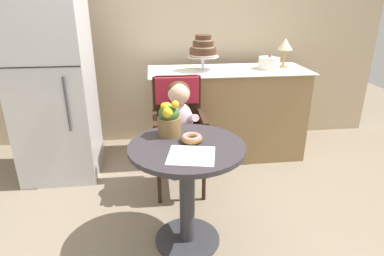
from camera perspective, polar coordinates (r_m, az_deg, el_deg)
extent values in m
plane|color=gray|center=(2.39, -0.80, -18.87)|extent=(8.00, 8.00, 0.00)
cube|color=#C1AD8E|center=(3.66, -4.23, 18.50)|extent=(4.80, 0.10, 2.70)
cylinder|color=#332D33|center=(2.00, -0.90, -3.37)|extent=(0.72, 0.72, 0.03)
cylinder|color=#333338|center=(2.18, -0.84, -11.97)|extent=(0.10, 0.10, 0.69)
cylinder|color=#333338|center=(2.38, -0.80, -18.68)|extent=(0.44, 0.44, 0.02)
cube|color=#332114|center=(2.69, -2.21, -2.00)|extent=(0.42, 0.42, 0.04)
cube|color=#332114|center=(2.78, -2.62, 4.34)|extent=(0.40, 0.04, 0.46)
cube|color=#332114|center=(2.64, -6.36, 0.04)|extent=(0.04, 0.38, 0.18)
cube|color=#332114|center=(2.67, 1.82, 0.40)|extent=(0.04, 0.38, 0.18)
cube|color=#B22338|center=(2.75, -2.67, 6.73)|extent=(0.36, 0.11, 0.22)
cylinder|color=#332114|center=(2.64, -5.74, -8.68)|extent=(0.03, 0.03, 0.45)
cylinder|color=#332114|center=(2.66, 2.10, -8.23)|extent=(0.03, 0.03, 0.45)
cylinder|color=#332114|center=(2.95, -5.94, -5.15)|extent=(0.03, 0.03, 0.45)
cylinder|color=#332114|center=(2.98, 1.02, -4.79)|extent=(0.03, 0.03, 0.45)
ellipsoid|color=silver|center=(2.61, -2.23, 1.29)|extent=(0.22, 0.16, 0.30)
sphere|color=#E0B293|center=(2.53, -2.28, 6.02)|extent=(0.17, 0.17, 0.17)
ellipsoid|color=#4C2D19|center=(2.54, -2.33, 6.62)|extent=(0.17, 0.17, 0.14)
cylinder|color=silver|center=(2.50, -4.24, 1.56)|extent=(0.08, 0.23, 0.13)
sphere|color=#E0B293|center=(2.46, -3.88, -0.57)|extent=(0.06, 0.06, 0.06)
cylinder|color=silver|center=(2.52, 0.08, 1.75)|extent=(0.08, 0.23, 0.13)
sphere|color=#E0B293|center=(2.47, 0.08, -0.39)|extent=(0.06, 0.06, 0.06)
cylinder|color=#3F4760|center=(2.57, -3.26, -1.68)|extent=(0.09, 0.22, 0.09)
cylinder|color=#3F4760|center=(2.55, -3.01, -6.18)|extent=(0.08, 0.08, 0.26)
cylinder|color=#3F4760|center=(2.58, -0.82, -1.57)|extent=(0.09, 0.22, 0.09)
cylinder|color=#3F4760|center=(2.55, -0.53, -6.04)|extent=(0.08, 0.08, 0.26)
cube|color=white|center=(1.86, -0.11, -4.80)|extent=(0.31, 0.30, 0.00)
torus|color=#936033|center=(2.03, -0.08, -1.83)|extent=(0.14, 0.14, 0.04)
torus|color=pink|center=(2.03, -0.08, -1.53)|extent=(0.12, 0.12, 0.02)
cylinder|color=brown|center=(2.13, -3.97, 0.33)|extent=(0.15, 0.15, 0.12)
ellipsoid|color=#38662D|center=(2.10, -4.03, 2.62)|extent=(0.14, 0.14, 0.10)
sphere|color=gold|center=(2.10, -3.28, 2.61)|extent=(0.06, 0.06, 0.06)
sphere|color=gold|center=(2.13, -3.49, 3.07)|extent=(0.06, 0.06, 0.06)
sphere|color=gold|center=(2.11, -4.39, 3.63)|extent=(0.07, 0.07, 0.07)
sphere|color=gold|center=(2.10, -4.59, 2.95)|extent=(0.06, 0.06, 0.06)
sphere|color=gold|center=(2.06, -4.88, 3.77)|extent=(0.05, 0.05, 0.05)
sphere|color=gold|center=(2.04, -4.25, 2.67)|extent=(0.06, 0.06, 0.06)
sphere|color=gold|center=(2.04, -2.95, 4.10)|extent=(0.05, 0.05, 0.05)
cube|color=#93754C|center=(3.38, 6.07, 2.53)|extent=(1.50, 0.56, 0.90)
cube|color=white|center=(3.26, 6.38, 9.96)|extent=(1.56, 0.62, 0.01)
cylinder|color=silver|center=(3.21, 1.88, 10.06)|extent=(0.16, 0.16, 0.01)
cylinder|color=silver|center=(3.19, 1.90, 11.20)|extent=(0.03, 0.03, 0.12)
cylinder|color=silver|center=(3.18, 1.91, 12.33)|extent=(0.30, 0.30, 0.01)
cylinder|color=#4C2D1E|center=(3.18, 1.92, 13.07)|extent=(0.26, 0.25, 0.08)
cylinder|color=beige|center=(3.18, 1.92, 12.60)|extent=(0.26, 0.26, 0.01)
cylinder|color=#4C2D1E|center=(3.17, 1.94, 14.30)|extent=(0.20, 0.20, 0.06)
cylinder|color=beige|center=(3.17, 1.93, 13.91)|extent=(0.20, 0.20, 0.01)
cylinder|color=#4C2D1E|center=(3.16, 1.95, 15.36)|extent=(0.15, 0.15, 0.06)
cylinder|color=beige|center=(3.16, 1.95, 15.01)|extent=(0.16, 0.16, 0.01)
cylinder|color=white|center=(3.36, 13.23, 10.94)|extent=(0.21, 0.21, 0.11)
sphere|color=red|center=(3.35, 13.33, 12.09)|extent=(0.02, 0.02, 0.02)
cylinder|color=#B28C47|center=(3.47, 15.51, 10.24)|extent=(0.09, 0.09, 0.01)
cylinder|color=#B28C47|center=(3.46, 15.66, 11.65)|extent=(0.02, 0.02, 0.16)
cone|color=beige|center=(3.44, 15.89, 13.86)|extent=(0.15, 0.15, 0.11)
cube|color=silver|center=(3.11, -23.03, 6.92)|extent=(0.64, 0.60, 1.70)
cube|color=black|center=(2.78, -25.24, 9.53)|extent=(0.63, 0.01, 0.01)
cylinder|color=#3F3F44|center=(2.79, -20.92, 3.85)|extent=(0.02, 0.02, 0.45)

